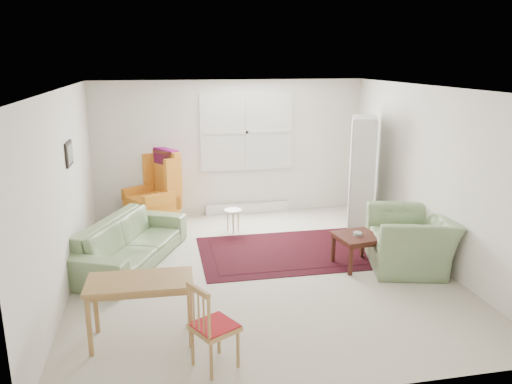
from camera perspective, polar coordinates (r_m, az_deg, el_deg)
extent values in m
cube|color=#BFB6A3|center=(7.08, 0.48, -8.86)|extent=(5.00, 5.50, 0.01)
cube|color=white|center=(6.49, 0.52, 11.78)|extent=(5.00, 5.50, 0.01)
cube|color=silver|center=(9.33, -2.93, 5.01)|extent=(5.00, 0.04, 2.50)
cube|color=silver|center=(4.15, 8.27, -8.05)|extent=(5.00, 0.04, 2.50)
cube|color=silver|center=(6.65, -21.11, -0.07)|extent=(0.04, 5.50, 2.50)
cube|color=silver|center=(7.57, 19.38, 1.83)|extent=(0.04, 5.50, 2.50)
cube|color=white|center=(9.31, -1.09, 6.88)|extent=(1.72, 0.06, 1.42)
cube|color=white|center=(9.30, -1.09, 6.88)|extent=(1.60, 0.02, 1.30)
cube|color=silver|center=(9.56, -0.99, -1.86)|extent=(1.60, 0.12, 0.18)
cube|color=black|center=(7.05, -20.59, 4.12)|extent=(0.03, 0.42, 0.32)
cube|color=olive|center=(7.04, -20.47, 4.13)|extent=(0.01, 0.34, 0.24)
imported|color=#6E885B|center=(7.37, -14.19, -4.63)|extent=(1.70, 2.36, 0.89)
imported|color=#6E885B|center=(7.34, 17.29, -4.68)|extent=(1.34, 1.45, 0.95)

